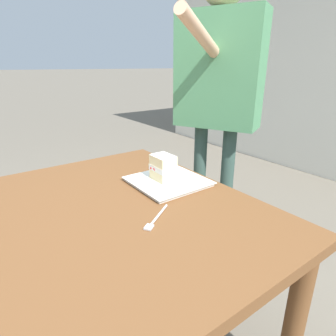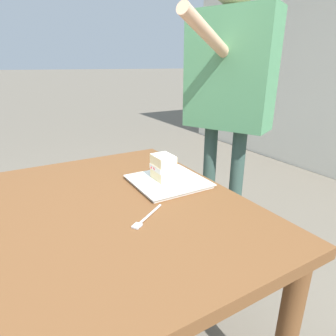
{
  "view_description": "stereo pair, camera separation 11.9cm",
  "coord_description": "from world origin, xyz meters",
  "px_view_note": "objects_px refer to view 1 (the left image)",
  "views": [
    {
      "loc": [
        0.84,
        -0.38,
        1.18
      ],
      "look_at": [
        -0.06,
        0.28,
        0.77
      ],
      "focal_mm": 30.3,
      "sensor_mm": 36.0,
      "label": 1
    },
    {
      "loc": [
        0.91,
        -0.28,
        1.18
      ],
      "look_at": [
        -0.06,
        0.28,
        0.77
      ],
      "focal_mm": 30.3,
      "sensor_mm": 36.0,
      "label": 2
    }
  ],
  "objects_px": {
    "patio_table": "(117,231)",
    "diner_person": "(218,77)",
    "dessert_plate": "(168,181)",
    "cake_slice": "(163,167)",
    "dessert_fork": "(156,218)"
  },
  "relations": [
    {
      "from": "patio_table",
      "to": "diner_person",
      "type": "distance_m",
      "value": 1.0
    },
    {
      "from": "dessert_plate",
      "to": "cake_slice",
      "type": "height_order",
      "value": "cake_slice"
    },
    {
      "from": "diner_person",
      "to": "cake_slice",
      "type": "bearing_deg",
      "value": -67.11
    },
    {
      "from": "cake_slice",
      "to": "dessert_fork",
      "type": "distance_m",
      "value": 0.32
    },
    {
      "from": "patio_table",
      "to": "dessert_plate",
      "type": "xyz_separation_m",
      "value": [
        -0.06,
        0.28,
        0.11
      ]
    },
    {
      "from": "dessert_plate",
      "to": "patio_table",
      "type": "bearing_deg",
      "value": -77.84
    },
    {
      "from": "patio_table",
      "to": "dessert_plate",
      "type": "bearing_deg",
      "value": 102.16
    },
    {
      "from": "cake_slice",
      "to": "diner_person",
      "type": "xyz_separation_m",
      "value": [
        -0.22,
        0.53,
        0.35
      ]
    },
    {
      "from": "dessert_plate",
      "to": "diner_person",
      "type": "xyz_separation_m",
      "value": [
        -0.24,
        0.51,
        0.41
      ]
    },
    {
      "from": "patio_table",
      "to": "dessert_fork",
      "type": "xyz_separation_m",
      "value": [
        0.16,
        0.07,
        0.11
      ]
    },
    {
      "from": "patio_table",
      "to": "dessert_plate",
      "type": "relative_size",
      "value": 3.9
    },
    {
      "from": "cake_slice",
      "to": "patio_table",
      "type": "bearing_deg",
      "value": -73.64
    },
    {
      "from": "cake_slice",
      "to": "diner_person",
      "type": "height_order",
      "value": "diner_person"
    },
    {
      "from": "cake_slice",
      "to": "diner_person",
      "type": "relative_size",
      "value": 0.06
    },
    {
      "from": "dessert_plate",
      "to": "cake_slice",
      "type": "distance_m",
      "value": 0.06
    }
  ]
}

